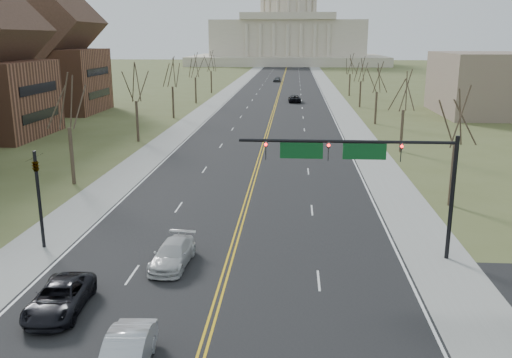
# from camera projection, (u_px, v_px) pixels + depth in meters

# --- Properties ---
(road) EXTENTS (20.00, 380.00, 0.01)m
(road) POSITION_uv_depth(u_px,v_px,m) (279.00, 93.00, 125.29)
(road) COLOR black
(road) RESTS_ON ground
(cross_road) EXTENTS (120.00, 14.00, 0.01)m
(cross_road) POSITION_uv_depth(u_px,v_px,m) (213.00, 315.00, 24.95)
(cross_road) COLOR black
(cross_road) RESTS_ON ground
(sidewalk_left) EXTENTS (4.00, 380.00, 0.03)m
(sidewalk_left) POSITION_uv_depth(u_px,v_px,m) (228.00, 92.00, 126.11)
(sidewalk_left) COLOR gray
(sidewalk_left) RESTS_ON ground
(sidewalk_right) EXTENTS (4.00, 380.00, 0.03)m
(sidewalk_right) POSITION_uv_depth(u_px,v_px,m) (331.00, 93.00, 124.47)
(sidewalk_right) COLOR gray
(sidewalk_right) RESTS_ON ground
(center_line) EXTENTS (0.42, 380.00, 0.01)m
(center_line) POSITION_uv_depth(u_px,v_px,m) (279.00, 93.00, 125.29)
(center_line) COLOR gold
(center_line) RESTS_ON road
(edge_line_left) EXTENTS (0.15, 380.00, 0.01)m
(edge_line_left) POSITION_uv_depth(u_px,v_px,m) (237.00, 92.00, 125.96)
(edge_line_left) COLOR silver
(edge_line_left) RESTS_ON road
(edge_line_right) EXTENTS (0.15, 380.00, 0.01)m
(edge_line_right) POSITION_uv_depth(u_px,v_px,m) (322.00, 93.00, 124.62)
(edge_line_right) COLOR silver
(edge_line_right) RESTS_ON road
(capitol) EXTENTS (90.00, 60.00, 50.00)m
(capitol) POSITION_uv_depth(u_px,v_px,m) (288.00, 33.00, 256.69)
(capitol) COLOR beige
(capitol) RESTS_ON ground
(signal_mast) EXTENTS (12.12, 0.44, 7.20)m
(signal_mast) POSITION_uv_depth(u_px,v_px,m) (363.00, 160.00, 30.21)
(signal_mast) COLOR black
(signal_mast) RESTS_ON ground
(signal_left) EXTENTS (0.32, 0.36, 6.00)m
(signal_left) POSITION_uv_depth(u_px,v_px,m) (38.00, 189.00, 32.03)
(signal_left) COLOR black
(signal_left) RESTS_ON ground
(tree_r_0) EXTENTS (3.74, 3.74, 8.50)m
(tree_r_0) POSITION_uv_depth(u_px,v_px,m) (457.00, 120.00, 39.60)
(tree_r_0) COLOR #3D3024
(tree_r_0) RESTS_ON ground
(tree_l_0) EXTENTS (3.96, 3.96, 9.00)m
(tree_l_0) POSITION_uv_depth(u_px,v_px,m) (67.00, 104.00, 45.47)
(tree_l_0) COLOR #3D3024
(tree_l_0) RESTS_ON ground
(tree_r_1) EXTENTS (3.74, 3.74, 8.50)m
(tree_r_1) POSITION_uv_depth(u_px,v_px,m) (404.00, 93.00, 58.89)
(tree_r_1) COLOR #3D3024
(tree_r_1) RESTS_ON ground
(tree_l_1) EXTENTS (3.96, 3.96, 9.00)m
(tree_l_1) POSITION_uv_depth(u_px,v_px,m) (135.00, 84.00, 64.77)
(tree_l_1) COLOR #3D3024
(tree_l_1) RESTS_ON ground
(tree_r_2) EXTENTS (3.74, 3.74, 8.50)m
(tree_r_2) POSITION_uv_depth(u_px,v_px,m) (377.00, 79.00, 78.19)
(tree_r_2) COLOR #3D3024
(tree_r_2) RESTS_ON ground
(tree_l_2) EXTENTS (3.96, 3.96, 9.00)m
(tree_l_2) POSITION_uv_depth(u_px,v_px,m) (172.00, 74.00, 84.07)
(tree_l_2) COLOR #3D3024
(tree_l_2) RESTS_ON ground
(tree_r_3) EXTENTS (3.74, 3.74, 8.50)m
(tree_r_3) POSITION_uv_depth(u_px,v_px,m) (361.00, 71.00, 97.49)
(tree_r_3) COLOR #3D3024
(tree_r_3) RESTS_ON ground
(tree_l_3) EXTENTS (3.96, 3.96, 9.00)m
(tree_l_3) POSITION_uv_depth(u_px,v_px,m) (195.00, 67.00, 103.37)
(tree_l_3) COLOR #3D3024
(tree_l_3) RESTS_ON ground
(tree_r_4) EXTENTS (3.74, 3.74, 8.50)m
(tree_r_4) POSITION_uv_depth(u_px,v_px,m) (350.00, 65.00, 116.79)
(tree_r_4) COLOR #3D3024
(tree_r_4) RESTS_ON ground
(tree_l_4) EXTENTS (3.96, 3.96, 9.00)m
(tree_l_4) POSITION_uv_depth(u_px,v_px,m) (211.00, 62.00, 122.66)
(tree_l_4) COLOR #3D3024
(tree_l_4) RESTS_ON ground
(bldg_left_far) EXTENTS (17.10, 14.28, 23.25)m
(bldg_left_far) POSITION_uv_depth(u_px,v_px,m) (47.00, 55.00, 90.73)
(bldg_left_far) COLOR brown
(bldg_left_far) RESTS_ON ground
(car_sb_inner_lead) EXTENTS (1.85, 4.63, 1.50)m
(car_sb_inner_lead) POSITION_uv_depth(u_px,v_px,m) (126.00, 356.00, 20.43)
(car_sb_inner_lead) COLOR #B2B5BB
(car_sb_inner_lead) RESTS_ON road
(car_sb_outer_lead) EXTENTS (2.58, 5.04, 1.36)m
(car_sb_outer_lead) POSITION_uv_depth(u_px,v_px,m) (60.00, 298.00, 25.10)
(car_sb_outer_lead) COLOR black
(car_sb_outer_lead) RESTS_ON road
(car_sb_inner_second) EXTENTS (2.14, 4.69, 1.33)m
(car_sb_inner_second) POSITION_uv_depth(u_px,v_px,m) (173.00, 254.00, 30.22)
(car_sb_inner_second) COLOR silver
(car_sb_inner_second) RESTS_ON road
(car_far_nb) EXTENTS (2.59, 5.17, 1.40)m
(car_far_nb) POSITION_uv_depth(u_px,v_px,m) (295.00, 99.00, 106.48)
(car_far_nb) COLOR black
(car_far_nb) RESTS_ON road
(car_far_sb) EXTENTS (2.25, 4.40, 1.43)m
(car_far_sb) POSITION_uv_depth(u_px,v_px,m) (277.00, 79.00, 155.27)
(car_far_sb) COLOR #505358
(car_far_sb) RESTS_ON road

